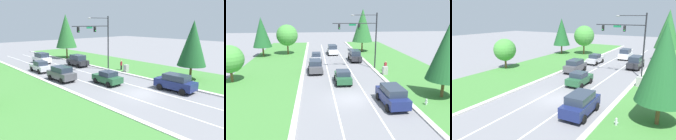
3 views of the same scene
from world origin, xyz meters
TOP-DOWN VIEW (x-y plane):
  - ground_plane at (0.00, 0.00)m, footprint 160.00×160.00m
  - curb_strip_right at (5.65, 0.00)m, footprint 0.50×90.00m
  - curb_strip_left at (-5.65, 0.00)m, footprint 0.50×90.00m
  - grass_verge_right at (10.90, 0.00)m, footprint 10.00×90.00m
  - grass_verge_left at (-10.90, 0.00)m, footprint 10.00×90.00m
  - lane_stripe_inner_left at (-1.80, 0.00)m, footprint 0.14×81.00m
  - lane_stripe_inner_right at (1.80, 0.00)m, footprint 0.14×81.00m
  - traffic_signal_mast at (4.12, 12.49)m, footprint 7.02×0.41m
  - silver_sedan at (-3.47, 18.55)m, footprint 1.99×4.61m
  - forest_sedan at (-0.20, 5.64)m, footprint 2.14×4.23m
  - charcoal_suv at (3.76, 18.54)m, footprint 2.12×4.90m
  - graphite_suv at (-3.72, 11.21)m, footprint 2.27×4.71m
  - white_suv at (0.10, 25.66)m, footprint 2.22×4.63m
  - navy_suv at (3.73, -1.91)m, footprint 2.26×4.76m
  - utility_cabinet at (6.47, 8.69)m, footprint 0.70×0.60m
  - pedestrian at (7.08, 10.44)m, footprint 0.43×0.33m
  - fire_hydrant at (7.10, -2.36)m, footprint 0.34×0.20m
  - conifer_near_right_tree at (7.24, 28.10)m, footprint 4.57×4.57m
  - oak_near_left_tree at (-9.51, 26.37)m, footprint 4.50×4.50m
  - conifer_far_right_tree at (9.85, -0.51)m, footprint 3.86×3.86m
  - oak_far_left_tree at (-14.67, 7.36)m, footprint 3.60×3.60m
  - conifer_mid_left_tree at (-14.35, 24.67)m, footprint 3.76×3.76m

SIDE VIEW (x-z plane):
  - ground_plane at x=0.00m, z-range 0.00..0.00m
  - lane_stripe_inner_left at x=-1.80m, z-range 0.00..0.01m
  - lane_stripe_inner_right at x=1.80m, z-range 0.00..0.01m
  - grass_verge_right at x=10.90m, z-range 0.00..0.08m
  - grass_verge_left at x=-10.90m, z-range 0.00..0.08m
  - curb_strip_right at x=5.65m, z-range 0.00..0.15m
  - curb_strip_left at x=-5.65m, z-range 0.00..0.15m
  - fire_hydrant at x=7.10m, z-range -0.01..0.69m
  - utility_cabinet at x=6.47m, z-range 0.00..1.27m
  - forest_sedan at x=-0.20m, z-range 0.01..1.73m
  - silver_sedan at x=-3.47m, z-range 0.01..1.79m
  - pedestrian at x=7.08m, z-range 0.09..1.78m
  - graphite_suv at x=-3.72m, z-range 0.04..2.02m
  - navy_suv at x=3.73m, z-range 0.05..2.03m
  - white_suv at x=0.10m, z-range 0.01..2.10m
  - charcoal_suv at x=3.76m, z-range 0.02..2.11m
  - oak_far_left_tree at x=-14.67m, z-range 0.66..5.62m
  - oak_near_left_tree at x=-9.51m, z-range 0.97..7.43m
  - conifer_mid_left_tree at x=-14.35m, z-range 1.00..9.02m
  - conifer_far_right_tree at x=9.85m, z-range 0.99..9.17m
  - traffic_signal_mast at x=4.12m, z-range 1.38..10.30m
  - conifer_near_right_tree at x=7.24m, z-range 1.20..10.93m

